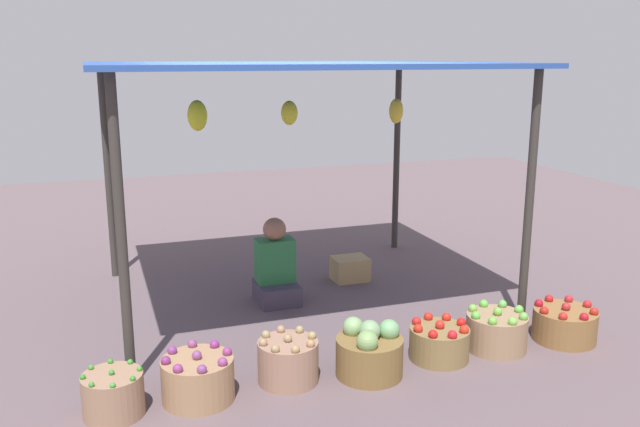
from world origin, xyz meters
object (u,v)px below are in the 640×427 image
(vendor_person, at_px, (276,270))
(wooden_crate_near_vendor, at_px, (350,269))
(basket_potatoes, at_px, (288,361))
(basket_cabbages, at_px, (369,352))
(basket_red_tomatoes, at_px, (439,342))
(basket_green_apples, at_px, (496,331))
(basket_green_chilies, at_px, (113,394))
(basket_purple_onions, at_px, (198,378))
(basket_red_apples, at_px, (564,324))

(vendor_person, distance_m, wooden_crate_near_vendor, 0.93)
(basket_potatoes, relative_size, basket_cabbages, 0.89)
(basket_red_tomatoes, relative_size, wooden_crate_near_vendor, 1.27)
(basket_green_apples, xyz_separation_m, wooden_crate_near_vendor, (-0.47, 1.86, -0.03))
(basket_potatoes, relative_size, basket_green_apples, 0.91)
(wooden_crate_near_vendor, bearing_deg, basket_green_chilies, -140.98)
(basket_purple_onions, xyz_separation_m, basket_green_apples, (2.29, 0.02, -0.00))
(vendor_person, relative_size, basket_green_chilies, 2.05)
(basket_red_apples, distance_m, wooden_crate_near_vendor, 2.18)
(basket_green_chilies, height_order, wooden_crate_near_vendor, basket_green_chilies)
(basket_red_tomatoes, height_order, basket_green_apples, basket_green_apples)
(basket_green_chilies, height_order, basket_green_apples, basket_green_apples)
(vendor_person, xyz_separation_m, basket_cabbages, (0.23, -1.63, -0.13))
(vendor_person, relative_size, wooden_crate_near_vendor, 2.24)
(basket_potatoes, distance_m, basket_cabbages, 0.58)
(basket_cabbages, height_order, basket_green_apples, basket_cabbages)
(basket_purple_onions, relative_size, wooden_crate_near_vendor, 1.36)
(basket_cabbages, bearing_deg, wooden_crate_near_vendor, 72.11)
(vendor_person, relative_size, basket_green_apples, 1.68)
(basket_potatoes, relative_size, wooden_crate_near_vendor, 1.21)
(vendor_person, distance_m, basket_cabbages, 1.65)
(basket_cabbages, distance_m, basket_red_apples, 1.70)
(basket_purple_onions, height_order, basket_green_apples, basket_purple_onions)
(vendor_person, distance_m, basket_green_chilies, 2.19)
(basket_purple_onions, distance_m, basket_green_apples, 2.29)
(basket_green_chilies, distance_m, basket_potatoes, 1.16)
(vendor_person, xyz_separation_m, wooden_crate_near_vendor, (0.86, 0.31, -0.18))
(basket_green_chilies, relative_size, basket_purple_onions, 0.80)
(basket_purple_onions, bearing_deg, basket_green_chilies, -177.98)
(wooden_crate_near_vendor, bearing_deg, vendor_person, -159.98)
(vendor_person, relative_size, basket_potatoes, 1.85)
(basket_potatoes, relative_size, basket_red_apples, 0.85)
(basket_green_chilies, relative_size, basket_cabbages, 0.80)
(vendor_person, relative_size, basket_red_apples, 1.58)
(vendor_person, relative_size, basket_cabbages, 1.64)
(basket_potatoes, xyz_separation_m, basket_green_apples, (1.66, -0.02, -0.01))
(basket_potatoes, bearing_deg, vendor_person, 77.55)
(basket_purple_onions, bearing_deg, basket_red_apples, -0.22)
(basket_cabbages, bearing_deg, basket_green_chilies, 178.92)
(basket_purple_onions, bearing_deg, basket_green_apples, 0.61)
(basket_potatoes, distance_m, wooden_crate_near_vendor, 2.19)
(wooden_crate_near_vendor, bearing_deg, basket_potatoes, -122.95)
(basket_green_apples, bearing_deg, basket_purple_onions, -179.39)
(basket_green_apples, bearing_deg, basket_potatoes, 179.23)
(basket_cabbages, bearing_deg, vendor_person, 98.03)
(basket_green_chilies, bearing_deg, basket_purple_onions, 2.02)
(basket_green_chilies, relative_size, basket_green_apples, 0.82)
(vendor_person, height_order, wooden_crate_near_vendor, vendor_person)
(basket_green_apples, bearing_deg, wooden_crate_near_vendor, 104.05)
(basket_purple_onions, xyz_separation_m, basket_potatoes, (0.63, 0.05, 0.00))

